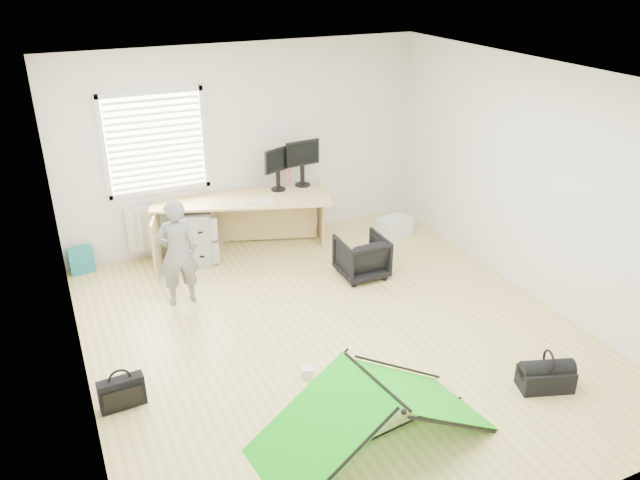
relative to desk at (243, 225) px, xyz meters
name	(u,v)px	position (x,y,z in m)	size (l,w,h in m)	color
ground	(336,334)	(0.24, -2.33, -0.40)	(5.50, 5.50, 0.00)	#D0BA6F
back_wall	(246,146)	(0.24, 0.42, 0.95)	(5.00, 0.02, 2.70)	silver
window	(155,143)	(-0.96, 0.38, 1.15)	(1.20, 0.06, 1.20)	silver
radiator	(165,225)	(-0.96, 0.34, 0.05)	(1.00, 0.12, 0.60)	silver
desk	(243,225)	(0.00, 0.00, 0.00)	(2.32, 0.74, 0.79)	tan
filing_cabinet	(197,235)	(-0.62, 0.07, -0.04)	(0.45, 0.60, 0.70)	#9FA3A4
monitor_left	(278,175)	(0.55, 0.07, 0.61)	(0.45, 0.10, 0.43)	black
monitor_right	(302,169)	(0.91, 0.10, 0.63)	(0.49, 0.11, 0.47)	black
keyboard	(258,202)	(0.14, -0.25, 0.41)	(0.44, 0.15, 0.02)	beige
thermos	(288,175)	(0.76, 0.24, 0.53)	(0.08, 0.08, 0.28)	#B7667C
office_chair	(362,257)	(1.12, -1.26, -0.13)	(0.56, 0.58, 0.53)	black
person	(177,253)	(-1.09, -0.95, 0.24)	(0.47, 0.31, 1.28)	slate
kite	(375,411)	(-0.18, -3.89, -0.09)	(2.00, 0.87, 0.62)	#13BF12
storage_crate	(395,226)	(2.17, -0.34, -0.27)	(0.45, 0.31, 0.25)	silver
tote_bag	(81,260)	(-2.06, 0.30, -0.22)	(0.30, 0.13, 0.35)	teal
laptop_bag	(122,393)	(-2.01, -2.57, -0.24)	(0.40, 0.12, 0.30)	black
white_box	(307,372)	(-0.34, -2.87, -0.34)	(0.11, 0.11, 0.11)	silver
duffel_bag	(545,378)	(1.62, -3.96, -0.29)	(0.49, 0.25, 0.21)	black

